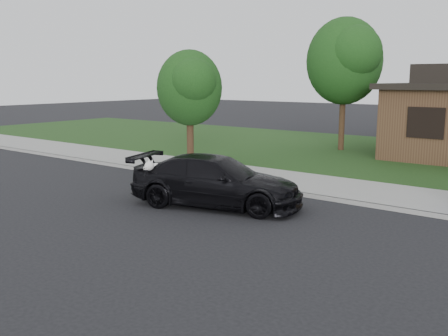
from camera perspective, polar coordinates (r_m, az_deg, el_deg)
The scene contains 7 objects.
ground at distance 11.94m, azimuth 6.93°, elevation -7.30°, with size 120.00×120.00×0.00m, color black.
sidewalk at distance 16.29m, azimuth 15.94°, elevation -2.67°, with size 60.00×3.00×0.12m, color gray.
curb at distance 14.94m, azimuth 13.81°, elevation -3.72°, with size 60.00×0.12×0.12m, color gray.
lawn at distance 23.81m, azimuth 23.08°, elevation 0.87°, with size 60.00×13.00×0.13m, color #193814.
sedan at distance 14.11m, azimuth -0.92°, elevation -1.50°, with size 5.28×3.29×1.43m.
tree_0 at distance 24.87m, azimuth 13.83°, elevation 11.96°, with size 3.78×3.60×6.34m.
tree_2 at distance 19.90m, azimuth -3.86°, elevation 9.26°, with size 2.73×2.60×4.59m.
Camera 1 is at (5.74, -9.84, 3.56)m, focal length 40.00 mm.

